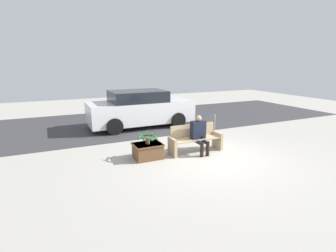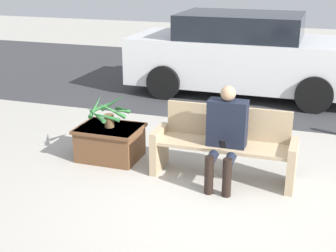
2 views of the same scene
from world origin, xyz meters
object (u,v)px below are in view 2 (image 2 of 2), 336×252
bench (224,145)px  potted_plant (109,112)px  person_seated (226,131)px  parked_car (244,55)px  planter_box (110,141)px

bench → potted_plant: bearing=177.7°
person_seated → parked_car: bearing=97.0°
parked_car → potted_plant: bearing=-105.9°
parked_car → bench: bearing=-83.4°
bench → planter_box: bearing=177.5°
parked_car → person_seated: bearing=-83.0°
potted_plant → parked_car: (1.09, 3.84, 0.12)m
potted_plant → planter_box: bearing=124.6°
person_seated → potted_plant: person_seated is taller
person_seated → bench: bearing=104.4°
person_seated → planter_box: person_seated is taller
person_seated → parked_car: 4.10m
person_seated → parked_car: parked_car is taller
planter_box → potted_plant: size_ratio=1.34×
bench → person_seated: person_seated is taller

